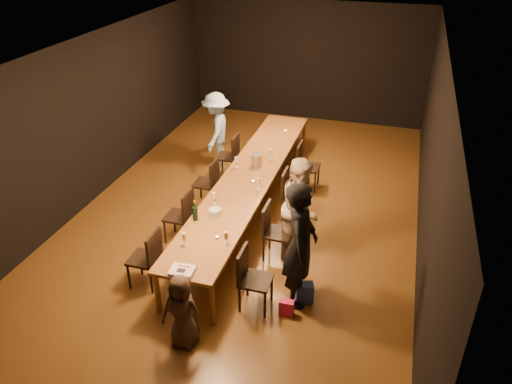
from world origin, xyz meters
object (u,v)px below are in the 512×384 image
(chair_left_1, at_px, (178,216))
(ice_bucket, at_px, (256,160))
(chair_right_3, at_px, (308,167))
(woman_tan, at_px, (301,207))
(chair_left_3, at_px, (227,156))
(table, at_px, (249,177))
(chair_left_2, at_px, (205,183))
(chair_left_0, at_px, (144,258))
(champagne_bottle, at_px, (195,210))
(chair_right_1, at_px, (278,232))
(chair_right_2, at_px, (295,196))
(child, at_px, (182,312))
(plate_stack, at_px, (215,212))
(woman_birthday, at_px, (300,245))
(birthday_cake, at_px, (182,271))
(chair_right_0, at_px, (256,280))
(man_blue, at_px, (216,130))

(chair_left_1, height_order, ice_bucket, ice_bucket)
(chair_right_3, relative_size, woman_tan, 0.56)
(ice_bucket, bearing_deg, chair_left_3, 137.58)
(table, relative_size, chair_left_2, 6.45)
(chair_left_0, distance_m, champagne_bottle, 1.02)
(chair_right_1, bearing_deg, chair_right_2, 180.00)
(chair_right_1, xyz_separation_m, child, (-0.68, -2.13, 0.07))
(plate_stack, bearing_deg, child, -81.98)
(table, relative_size, woman_birthday, 3.18)
(birthday_cake, relative_size, champagne_bottle, 0.94)
(chair_right_1, xyz_separation_m, chair_left_1, (-1.70, 0.00, 0.00))
(chair_right_0, bearing_deg, plate_stack, -135.55)
(table, xyz_separation_m, chair_right_0, (0.85, -2.40, -0.24))
(chair_right_1, xyz_separation_m, chair_left_2, (-1.70, 1.20, 0.00))
(chair_right_2, xyz_separation_m, woman_tan, (0.30, -0.95, 0.37))
(plate_stack, distance_m, ice_bucket, 1.84)
(chair_right_2, relative_size, chair_left_1, 1.00)
(woman_birthday, distance_m, child, 1.79)
(champagne_bottle, bearing_deg, ice_bucket, 80.21)
(chair_right_3, distance_m, woman_birthday, 3.36)
(chair_right_1, relative_size, man_blue, 0.58)
(table, height_order, chair_left_3, chair_left_3)
(chair_left_1, distance_m, plate_stack, 0.86)
(chair_left_0, bearing_deg, chair_right_3, -25.28)
(chair_left_0, relative_size, chair_left_1, 1.00)
(chair_left_2, xyz_separation_m, woman_birthday, (2.23, -2.08, 0.48))
(birthday_cake, bearing_deg, chair_right_0, 26.06)
(birthday_cake, bearing_deg, table, 86.27)
(champagne_bottle, bearing_deg, chair_right_3, 67.31)
(plate_stack, bearing_deg, chair_left_0, -127.74)
(table, bearing_deg, plate_stack, -94.01)
(man_blue, height_order, birthday_cake, man_blue)
(chair_right_0, xyz_separation_m, ice_bucket, (-0.83, 2.81, 0.40))
(child, height_order, plate_stack, child)
(woman_birthday, relative_size, ice_bucket, 8.37)
(table, distance_m, woman_tan, 1.50)
(chair_left_2, height_order, man_blue, man_blue)
(chair_left_1, relative_size, woman_birthday, 0.49)
(champagne_bottle, height_order, ice_bucket, champagne_bottle)
(chair_right_2, relative_size, chair_left_3, 1.00)
(woman_birthday, distance_m, man_blue, 4.59)
(woman_birthday, xyz_separation_m, birthday_cake, (-1.38, -0.80, -0.16))
(chair_right_2, bearing_deg, ice_bucket, -116.11)
(child, bearing_deg, ice_bucket, 91.20)
(table, height_order, champagne_bottle, champagne_bottle)
(table, height_order, woman_tan, woman_tan)
(chair_right_0, distance_m, plate_stack, 1.40)
(chair_right_3, height_order, woman_birthday, woman_birthday)
(chair_right_2, xyz_separation_m, chair_left_0, (-1.70, -2.40, 0.00))
(chair_left_2, xyz_separation_m, man_blue, (-0.40, 1.67, 0.34))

